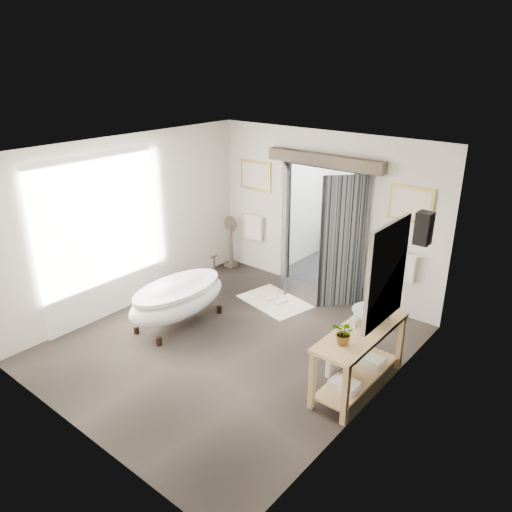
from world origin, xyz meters
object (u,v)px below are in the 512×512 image
Objects in this scene: vanity at (357,353)px; basin at (370,315)px; rug at (275,301)px; clawfoot_tub at (178,298)px.

basin is (-0.01, 0.29, 0.43)m from vanity.
rug is at bearing 151.22° from vanity.
rug is at bearing 64.45° from clawfoot_tub.
vanity is at bearing -66.53° from basin.
clawfoot_tub reaches higher than vanity.
vanity is at bearing 5.95° from clawfoot_tub.
clawfoot_tub is 1.80m from rug.
basin is at bearing 91.85° from vanity.
clawfoot_tub is 3.06m from vanity.
basin reaches higher than vanity.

